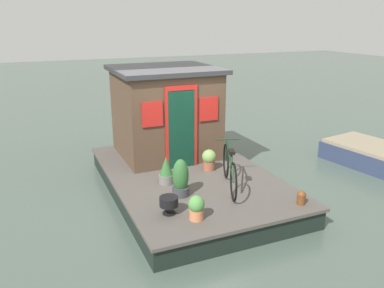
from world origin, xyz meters
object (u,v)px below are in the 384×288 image
object	(u,v)px
potted_plant_fern	(196,207)
potted_plant_geranium	(181,179)
mooring_bollard	(301,197)
potted_plant_ivy	(166,171)
charcoal_grill	(169,202)
houseboat_cabin	(165,111)
dinghy_boat	(384,159)
bicycle	(229,169)
potted_plant_sage	(209,159)

from	to	relation	value
potted_plant_fern	potted_plant_geranium	world-z (taller)	potted_plant_geranium
potted_plant_fern	mooring_bollard	distance (m)	1.93
potted_plant_ivy	charcoal_grill	xyz separation A→B (m)	(-1.22, 0.39, -0.06)
houseboat_cabin	dinghy_boat	bearing A→B (deg)	-112.34
potted_plant_geranium	mooring_bollard	distance (m)	2.17
mooring_bollard	potted_plant_geranium	bearing A→B (deg)	56.96
potted_plant_fern	potted_plant_geranium	xyz separation A→B (m)	(0.95, -0.11, 0.10)
bicycle	potted_plant_fern	distance (m)	1.42
bicycle	dinghy_boat	xyz separation A→B (m)	(0.36, -4.54, -0.56)
dinghy_boat	potted_plant_geranium	bearing A→B (deg)	93.15
houseboat_cabin	potted_plant_fern	distance (m)	3.46
potted_plant_ivy	potted_plant_geranium	bearing A→B (deg)	-175.02
potted_plant_fern	charcoal_grill	bearing A→B (deg)	43.86
dinghy_boat	potted_plant_sage	bearing A→B (deg)	81.77
houseboat_cabin	potted_plant_geranium	distance (m)	2.52
mooring_bollard	dinghy_boat	xyz separation A→B (m)	(1.48, -3.71, -0.30)
potted_plant_ivy	dinghy_boat	bearing A→B (deg)	-93.35
charcoal_grill	potted_plant_sage	bearing A→B (deg)	-43.78
houseboat_cabin	potted_plant_geranium	size ratio (longest dim) A/B	3.31
potted_plant_fern	mooring_bollard	bearing A→B (deg)	-96.72
potted_plant_sage	charcoal_grill	size ratio (longest dim) A/B	1.43
houseboat_cabin	potted_plant_fern	bearing A→B (deg)	168.68
potted_plant_sage	potted_plant_geranium	bearing A→B (deg)	132.66
bicycle	mooring_bollard	distance (m)	1.42
bicycle	dinghy_boat	bearing A→B (deg)	-85.49
potted_plant_geranium	mooring_bollard	size ratio (longest dim) A/B	2.77
dinghy_boat	potted_plant_fern	bearing A→B (deg)	102.57
bicycle	potted_plant_geranium	distance (m)	0.98
bicycle	mooring_bollard	xyz separation A→B (m)	(-1.12, -0.83, -0.26)
potted_plant_fern	charcoal_grill	world-z (taller)	potted_plant_fern
houseboat_cabin	charcoal_grill	distance (m)	3.22
mooring_bollard	potted_plant_fern	bearing A→B (deg)	83.28
bicycle	charcoal_grill	distance (m)	1.54
dinghy_boat	potted_plant_ivy	bearing A→B (deg)	86.65
potted_plant_ivy	potted_plant_geranium	world-z (taller)	potted_plant_geranium
houseboat_cabin	dinghy_boat	size ratio (longest dim) A/B	0.75
potted_plant_ivy	mooring_bollard	xyz separation A→B (m)	(-1.81, -1.86, -0.13)
bicycle	charcoal_grill	bearing A→B (deg)	110.69
potted_plant_geranium	potted_plant_sage	xyz separation A→B (m)	(0.95, -1.03, -0.08)
potted_plant_fern	potted_plant_sage	distance (m)	2.22
potted_plant_ivy	potted_plant_sage	world-z (taller)	potted_plant_ivy
potted_plant_ivy	potted_plant_sage	size ratio (longest dim) A/B	1.23
potted_plant_fern	charcoal_grill	xyz separation A→B (m)	(0.36, 0.34, -0.00)
potted_plant_fern	potted_plant_sage	world-z (taller)	potted_plant_sage
houseboat_cabin	charcoal_grill	size ratio (longest dim) A/B	7.36
houseboat_cabin	charcoal_grill	xyz separation A→B (m)	(-2.94, 1.00, -0.83)
potted_plant_ivy	charcoal_grill	distance (m)	1.29
potted_plant_sage	dinghy_boat	xyz separation A→B (m)	(-0.65, -4.49, -0.41)
potted_plant_geranium	potted_plant_sage	size ratio (longest dim) A/B	1.55
houseboat_cabin	mooring_bollard	bearing A→B (deg)	-160.40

